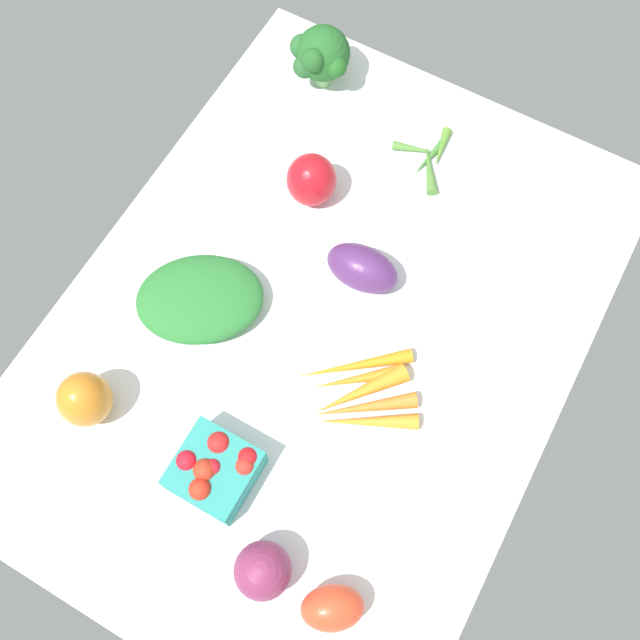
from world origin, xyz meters
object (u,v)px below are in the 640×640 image
Objects in this scene: berry_basket at (215,469)px; carrot_bunch at (361,393)px; red_onion_near_basket at (263,571)px; bell_pepper_orange at (85,399)px; okra_pile at (429,158)px; roma_tomato at (332,608)px; leafy_greens_clump at (200,299)px; bell_pepper_red at (312,180)px; broccoli_head at (321,54)px; eggplant at (362,268)px.

carrot_bunch is at bearing -31.54° from berry_basket.
red_onion_near_basket is 15.25cm from berry_basket.
bell_pepper_orange is 0.72× the size of okra_pile.
roma_tomato is 0.64× the size of okra_pile.
bell_pepper_orange reaches higher than okra_pile.
roma_tomato reaches higher than okra_pile.
carrot_bunch is at bearing -91.67° from leafy_greens_clump.
okra_pile is at bearing -41.98° from bell_pepper_red.
broccoli_head is (68.91, -0.26, 2.28)cm from bell_pepper_orange.
carrot_bunch is 30.07cm from roma_tomato.
broccoli_head is (47.88, 33.45, 5.77)cm from carrot_bunch.
red_onion_near_basket reaches higher than leafy_greens_clump.
berry_basket is (8.29, 12.79, -0.65)cm from red_onion_near_basket.
broccoli_head is 1.27× the size of bell_pepper_red.
red_onion_near_basket is (-45.79, -9.40, 0.39)cm from eggplant.
bell_pepper_red is (55.26, 23.78, 0.72)cm from red_onion_near_basket.
bell_pepper_orange is 68.95cm from broccoli_head.
berry_basket is at bearing 126.54° from roma_tomato.
red_onion_near_basket is (-28.54, -0.36, 2.65)cm from carrot_bunch.
berry_basket is 71.41cm from broccoli_head.
okra_pile is 21.37cm from bell_pepper_red.
red_onion_near_basket reaches higher than eggplant.
roma_tomato is at bearing -164.13° from okra_pile.
red_onion_near_basket is 71.62cm from okra_pile.
bell_pepper_orange is 0.81× the size of broccoli_head.
red_onion_near_basket is at bearing -156.71° from bell_pepper_red.
eggplant is 37.66cm from berry_basket.
roma_tomato is at bearing -87.34° from red_onion_near_basket.
eggplant reaches higher than okra_pile.
okra_pile is 1.13× the size of broccoli_head.
berry_basket is 1.16× the size of bell_pepper_red.
carrot_bunch is 28.67cm from red_onion_near_basket.
bell_pepper_orange reaches higher than leafy_greens_clump.
broccoli_head reaches higher than red_onion_near_basket.
bell_pepper_orange is at bearing 92.08° from berry_basket.
carrot_bunch is 35.69cm from bell_pepper_red.
leafy_greens_clump reaches higher than okra_pile.
red_onion_near_basket reaches higher than berry_basket.
leafy_greens_clump is at bearing 88.33° from carrot_bunch.
roma_tomato is at bearing -108.68° from berry_basket.
okra_pile is 1.43× the size of bell_pepper_red.
bell_pepper_red is at bearing -36.00° from eggplant.
carrot_bunch is (-17.25, -9.05, -2.26)cm from eggplant.
broccoli_head is at bearing 17.15° from berry_basket.
bell_pepper_orange is 21.35cm from berry_basket.
bell_pepper_orange is at bearing 54.56° from eggplant.
broccoli_head is (68.14, 21.02, 3.77)cm from berry_basket.
leafy_greens_clump is (21.09, 16.14, -0.66)cm from berry_basket.
bell_pepper_red is (9.47, 14.38, 1.11)cm from eggplant.
bell_pepper_red is at bearing -12.16° from bell_pepper_orange.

